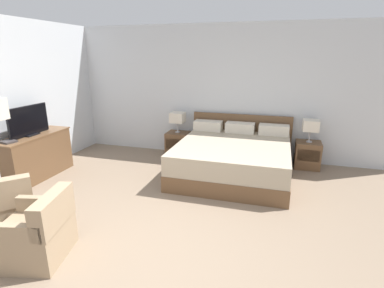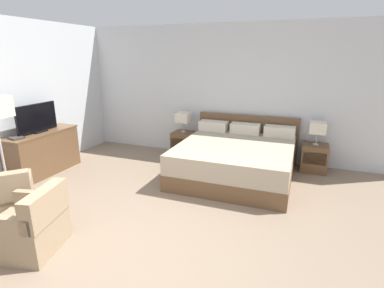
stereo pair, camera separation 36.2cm
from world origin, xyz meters
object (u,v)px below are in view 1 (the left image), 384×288
object	(u,v)px
bed	(233,158)
nightstand_left	(178,144)
dresser	(36,156)
tv	(29,121)
table_lamp_right	(311,126)
book_red_cover	(8,142)
armchair_companion	(36,234)
table_lamp_left	(178,118)
armchair_by_window	(4,209)
nightstand_right	(307,155)

from	to	relation	value
bed	nightstand_left	size ratio (longest dim) A/B	4.04
bed	nightstand_left	world-z (taller)	bed
dresser	tv	world-z (taller)	tv
bed	table_lamp_right	size ratio (longest dim) A/B	4.84
nightstand_left	dresser	distance (m)	2.80
table_lamp_right	book_red_cover	distance (m)	5.32
bed	armchair_companion	bearing A→B (deg)	-119.45
table_lamp_right	tv	distance (m)	5.13
table_lamp_right	armchair_companion	xyz separation A→B (m)	(-3.03, -3.76, -0.57)
dresser	bed	bearing A→B (deg)	18.39
dresser	tv	bearing A→B (deg)	-85.98
table_lamp_left	book_red_cover	bearing A→B (deg)	-130.15
bed	table_lamp_left	world-z (taller)	table_lamp_left
nightstand_left	table_lamp_right	world-z (taller)	table_lamp_right
book_red_cover	armchair_by_window	size ratio (longest dim) A/B	0.23
nightstand_right	book_red_cover	xyz separation A→B (m)	(-4.74, -2.41, 0.56)
tv	armchair_companion	xyz separation A→B (m)	(1.71, -1.82, -0.77)
bed	armchair_by_window	bearing A→B (deg)	-133.32
tv	table_lamp_right	bearing A→B (deg)	22.31
table_lamp_left	tv	xyz separation A→B (m)	(-2.04, -1.95, 0.20)
tv	armchair_companion	size ratio (longest dim) A/B	1.02
bed	book_red_cover	size ratio (longest dim) A/B	9.41
nightstand_left	book_red_cover	size ratio (longest dim) A/B	2.33
tv	armchair_by_window	size ratio (longest dim) A/B	0.88
nightstand_left	armchair_companion	bearing A→B (deg)	-95.07
dresser	armchair_by_window	size ratio (longest dim) A/B	1.45
table_lamp_right	tv	world-z (taller)	tv
table_lamp_left	bed	bearing A→B (deg)	-30.07
armchair_by_window	table_lamp_left	bearing A→B (deg)	71.51
dresser	book_red_cover	bearing A→B (deg)	-88.89
tv	armchair_companion	bearing A→B (deg)	-46.73
nightstand_right	dresser	distance (m)	5.12
table_lamp_left	table_lamp_right	size ratio (longest dim) A/B	1.00
armchair_by_window	bed	bearing A→B (deg)	46.68
nightstand_left	armchair_by_window	size ratio (longest dim) A/B	0.54
bed	armchair_companion	size ratio (longest dim) A/B	2.56
dresser	book_red_cover	size ratio (longest dim) A/B	6.20
bed	book_red_cover	world-z (taller)	bed
table_lamp_right	book_red_cover	xyz separation A→B (m)	(-4.74, -2.42, -0.03)
table_lamp_left	dresser	distance (m)	2.83
nightstand_right	armchair_by_window	size ratio (longest dim) A/B	0.54
nightstand_right	armchair_by_window	distance (m)	5.15
bed	armchair_companion	xyz separation A→B (m)	(-1.68, -2.98, -0.04)
nightstand_right	table_lamp_left	world-z (taller)	table_lamp_left
dresser	table_lamp_left	bearing A→B (deg)	43.03
tv	armchair_companion	world-z (taller)	tv
nightstand_left	book_red_cover	world-z (taller)	book_red_cover
table_lamp_right	nightstand_right	bearing A→B (deg)	-90.00
nightstand_right	table_lamp_right	distance (m)	0.59
bed	table_lamp_left	xyz separation A→B (m)	(-1.35, 0.78, 0.52)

